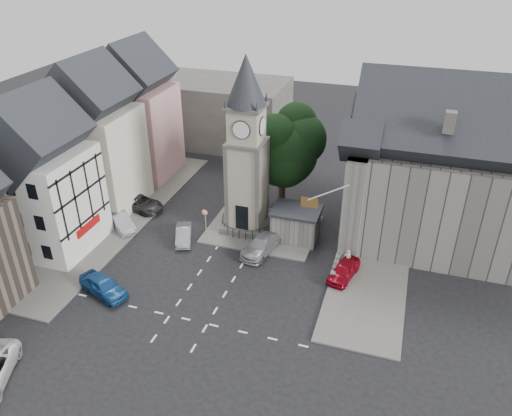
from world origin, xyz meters
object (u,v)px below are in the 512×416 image
(stone_shelter, at_px, (296,224))
(pedestrian, at_px, (347,258))
(car_west_blue, at_px, (103,286))
(car_east_red, at_px, (344,270))
(clock_tower, at_px, (247,148))

(stone_shelter, bearing_deg, pedestrian, -29.22)
(stone_shelter, distance_m, car_west_blue, 17.39)
(car_east_red, bearing_deg, pedestrian, 102.88)
(clock_tower, height_order, car_west_blue, clock_tower)
(car_east_red, relative_size, pedestrian, 2.43)
(stone_shelter, bearing_deg, car_east_red, -41.15)
(stone_shelter, relative_size, pedestrian, 2.58)
(stone_shelter, bearing_deg, car_west_blue, -135.08)
(clock_tower, height_order, pedestrian, clock_tower)
(clock_tower, distance_m, car_west_blue, 16.53)
(clock_tower, bearing_deg, car_west_blue, -120.45)
(pedestrian, bearing_deg, stone_shelter, -50.90)
(car_west_blue, height_order, car_east_red, car_west_blue)
(car_west_blue, relative_size, car_east_red, 1.10)
(stone_shelter, height_order, car_east_red, stone_shelter)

